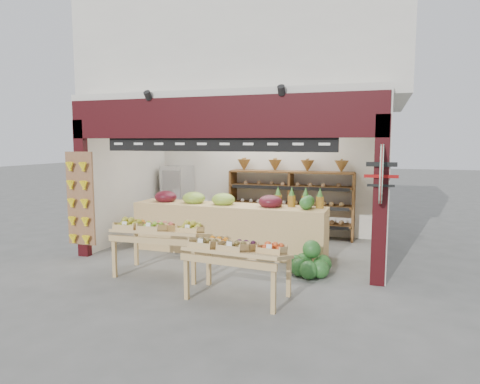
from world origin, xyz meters
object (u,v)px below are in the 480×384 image
(cardboard_stack, at_px, (177,231))
(display_table_left, at_px, (157,230))
(back_shelving, at_px, (291,191))
(mid_counter, at_px, (228,227))
(refrigerator, at_px, (178,198))
(watermelon_pile, at_px, (309,264))
(display_table_right, at_px, (235,249))

(cardboard_stack, distance_m, display_table_left, 2.26)
(back_shelving, relative_size, mid_counter, 0.75)
(refrigerator, xyz_separation_m, watermelon_pile, (3.82, -2.77, -0.62))
(back_shelving, distance_m, cardboard_stack, 2.79)
(display_table_right, height_order, watermelon_pile, display_table_right)
(back_shelving, bearing_deg, refrigerator, -179.00)
(refrigerator, height_order, display_table_right, refrigerator)
(cardboard_stack, relative_size, mid_counter, 0.28)
(cardboard_stack, xyz_separation_m, display_table_left, (0.69, -2.10, 0.48))
(mid_counter, height_order, watermelon_pile, mid_counter)
(back_shelving, height_order, display_table_left, back_shelving)
(display_table_right, relative_size, watermelon_pile, 1.97)
(back_shelving, bearing_deg, mid_counter, -115.65)
(back_shelving, xyz_separation_m, display_table_right, (0.06, -4.19, -0.39))
(refrigerator, relative_size, cardboard_stack, 1.47)
(display_table_left, bearing_deg, watermelon_pile, 16.08)
(back_shelving, height_order, cardboard_stack, back_shelving)
(refrigerator, relative_size, mid_counter, 0.42)
(display_table_left, bearing_deg, mid_counter, 68.22)
(mid_counter, relative_size, watermelon_pile, 5.20)
(cardboard_stack, height_order, watermelon_pile, cardboard_stack)
(display_table_left, bearing_deg, back_shelving, 66.14)
(mid_counter, bearing_deg, display_table_right, -67.63)
(mid_counter, relative_size, display_table_right, 2.64)
(back_shelving, xyz_separation_m, display_table_left, (-1.56, -3.54, -0.35))
(display_table_right, xyz_separation_m, watermelon_pile, (0.84, 1.36, -0.51))
(mid_counter, xyz_separation_m, display_table_right, (0.95, -2.32, 0.17))
(back_shelving, relative_size, cardboard_stack, 2.64)
(mid_counter, bearing_deg, display_table_left, -111.78)
(refrigerator, bearing_deg, display_table_left, -61.00)
(back_shelving, bearing_deg, watermelon_pile, -72.37)
(back_shelving, relative_size, display_table_right, 1.97)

